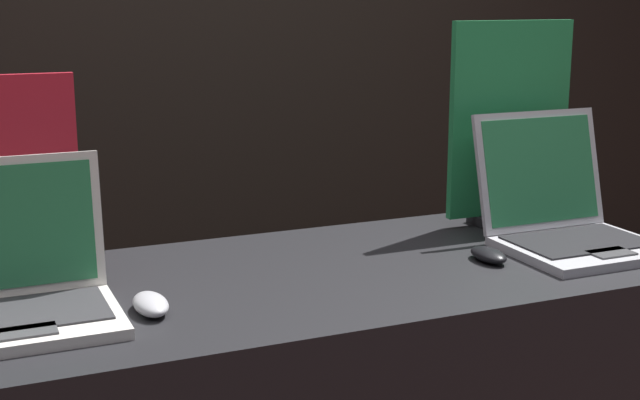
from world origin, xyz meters
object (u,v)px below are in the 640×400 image
(mouse_front, at_px, (151,304))
(laptop_back, at_px, (566,216))
(mouse_back, at_px, (488,255))
(promo_stand_back, at_px, (509,128))
(laptop_front, at_px, (19,284))

(mouse_front, bearing_deg, laptop_back, 3.97)
(mouse_front, relative_size, mouse_back, 1.11)
(mouse_back, height_order, promo_stand_back, promo_stand_back)
(mouse_front, relative_size, promo_stand_back, 0.24)
(laptop_front, distance_m, promo_stand_back, 1.21)
(mouse_front, height_order, mouse_back, mouse_front)
(laptop_front, relative_size, promo_stand_back, 0.65)
(laptop_front, height_order, mouse_front, laptop_front)
(laptop_back, xyz_separation_m, mouse_back, (-0.23, -0.04, -0.05))
(laptop_back, height_order, promo_stand_back, promo_stand_back)
(mouse_front, bearing_deg, laptop_front, 164.02)
(mouse_back, distance_m, promo_stand_back, 0.42)
(laptop_front, xyz_separation_m, mouse_front, (0.21, -0.06, -0.05))
(laptop_front, height_order, promo_stand_back, promo_stand_back)
(laptop_front, relative_size, laptop_back, 0.91)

